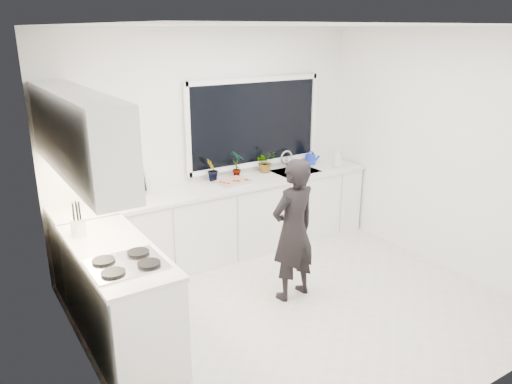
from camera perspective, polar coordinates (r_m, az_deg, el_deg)
floor at (r=5.19m, az=4.66°, el=-13.00°), size 4.00×3.50×0.02m
wall_back at (r=6.08m, az=-5.13°, el=5.54°), size 4.00×0.02×2.70m
wall_left at (r=3.81m, az=-19.66°, el=-3.23°), size 0.02×3.50×2.70m
wall_right at (r=6.04m, az=20.41°, el=4.39°), size 0.02×3.50×2.70m
ceiling at (r=4.44m, az=5.59°, el=18.58°), size 4.00×3.50×0.02m
window at (r=6.30m, az=-0.15°, el=7.92°), size 1.80×0.02×1.00m
base_cabinets_back at (r=6.08m, az=-3.52°, el=-3.39°), size 3.92×0.58×0.88m
base_cabinets_left at (r=4.58m, az=-15.31°, el=-11.73°), size 0.58×1.60×0.88m
countertop_back at (r=5.92m, az=-3.56°, el=0.72°), size 3.94×0.62×0.04m
countertop_left at (r=4.37m, az=-15.81°, el=-6.48°), size 0.62×1.60×0.04m
upper_cabinets at (r=4.38m, az=-19.77°, el=6.30°), size 0.34×2.10×0.70m
sink at (r=6.49m, az=4.52°, el=2.00°), size 0.58×0.42×0.14m
faucet at (r=6.60m, az=3.50°, el=3.74°), size 0.03×0.03×0.22m
stovetop at (r=4.05m, az=-14.62°, el=-7.89°), size 0.56×0.48×0.03m
person at (r=5.05m, az=4.29°, el=-4.37°), size 0.58×0.42×1.48m
pizza_tray at (r=5.93m, az=-2.74°, el=1.13°), size 0.45×0.37×0.03m
pizza at (r=5.93m, az=-2.74°, el=1.29°), size 0.41×0.33×0.01m
watering_can at (r=6.80m, az=6.24°, el=3.71°), size 0.17×0.17×0.13m
paper_towel_roll at (r=5.53m, az=-14.95°, el=0.48°), size 0.13×0.13×0.26m
knife_block at (r=5.51m, az=-17.27°, el=-0.01°), size 0.14×0.11×0.22m
utensil_crock at (r=4.70m, az=-19.67°, el=-3.79°), size 0.17×0.17×0.16m
picture_frame_large at (r=5.71m, az=-13.51°, el=1.26°), size 0.22×0.09×0.28m
picture_frame_small at (r=5.66m, az=-15.15°, el=1.08°), size 0.25×0.07×0.30m
herb_plants at (r=6.22m, az=-0.95°, el=3.22°), size 0.99×0.22×0.33m
soap_bottles at (r=6.70m, az=9.35°, el=3.87°), size 0.15×0.12×0.28m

